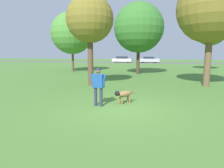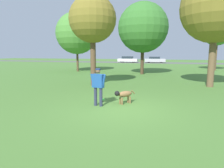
# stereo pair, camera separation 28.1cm
# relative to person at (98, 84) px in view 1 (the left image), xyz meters

# --- Properties ---
(ground_plane) EXTENTS (120.00, 120.00, 0.00)m
(ground_plane) POSITION_rel_person_xyz_m (1.00, -0.27, -0.93)
(ground_plane) COLOR #4C7A33
(far_road_strip) EXTENTS (120.00, 6.00, 0.01)m
(far_road_strip) POSITION_rel_person_xyz_m (1.00, 37.37, -0.93)
(far_road_strip) COLOR #5B5B59
(far_road_strip) RESTS_ON ground_plane
(person) EXTENTS (0.74, 0.31, 1.57)m
(person) POSITION_rel_person_xyz_m (0.00, 0.00, 0.00)
(person) COLOR #2D334C
(person) RESTS_ON ground_plane
(dog) EXTENTS (0.80, 0.92, 0.61)m
(dog) POSITION_rel_person_xyz_m (0.95, 0.64, -0.52)
(dog) COLOR olive
(dog) RESTS_ON ground_plane
(frisbee) EXTENTS (0.23, 0.23, 0.02)m
(frisbee) POSITION_rel_person_xyz_m (-0.19, 1.12, -0.92)
(frisbee) COLOR #33D838
(frisbee) RESTS_ON ground_plane
(tree_far_right) EXTENTS (3.69, 3.69, 6.77)m
(tree_far_right) POSITION_rel_person_xyz_m (8.11, 20.14, 3.97)
(tree_far_right) COLOR brown
(tree_far_right) RESTS_ON ground_plane
(tree_near_right) EXTENTS (4.32, 4.32, 7.12)m
(tree_near_right) POSITION_rel_person_xyz_m (5.35, 6.56, 4.00)
(tree_near_right) COLOR brown
(tree_near_right) RESTS_ON ground_plane
(tree_far_left) EXTENTS (4.85, 4.85, 6.88)m
(tree_far_left) POSITION_rel_person_xyz_m (-7.86, 14.04, 3.52)
(tree_far_left) COLOR brown
(tree_far_left) RESTS_ON ground_plane
(tree_mid_center) EXTENTS (5.02, 5.02, 7.21)m
(tree_mid_center) POSITION_rel_person_xyz_m (-0.03, 13.06, 3.76)
(tree_mid_center) COLOR #4C3826
(tree_mid_center) RESTS_ON ground_plane
(tree_near_left) EXTENTS (3.10, 3.10, 5.93)m
(tree_near_left) POSITION_rel_person_xyz_m (-2.19, 4.93, 3.41)
(tree_near_left) COLOR brown
(tree_near_left) RESTS_ON ground_plane
(parked_car_white) EXTENTS (4.58, 2.00, 1.38)m
(parked_car_white) POSITION_rel_person_xyz_m (-6.76, 37.48, -0.26)
(parked_car_white) COLOR white
(parked_car_white) RESTS_ON ground_plane
(parked_car_silver) EXTENTS (4.44, 1.97, 1.34)m
(parked_car_silver) POSITION_rel_person_xyz_m (-0.61, 37.11, -0.26)
(parked_car_silver) COLOR #B7B7BC
(parked_car_silver) RESTS_ON ground_plane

